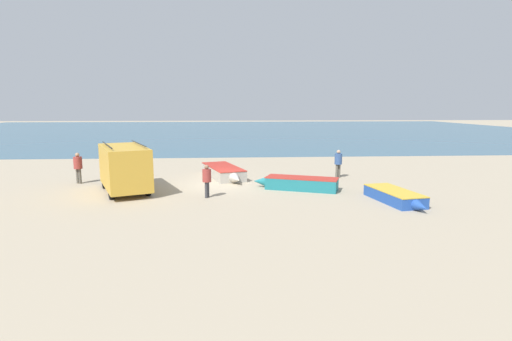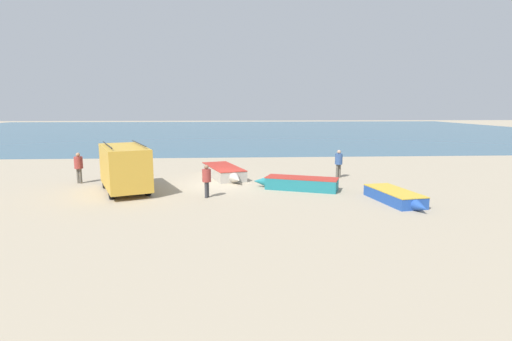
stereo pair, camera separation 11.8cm
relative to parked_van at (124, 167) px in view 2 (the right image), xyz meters
The scene contains 9 objects.
ground_plane 5.16m from the parked_van, 16.69° to the left, with size 200.00×200.00×0.00m, color tan.
sea_water 53.67m from the parked_van, 84.88° to the left, with size 120.00×80.00×0.01m, color #33607A.
parked_van is the anchor object (origin of this frame).
fishing_rowboat_0 6.42m from the parked_van, 37.41° to the left, with size 2.88×5.48×0.67m.
fishing_rowboat_1 9.08m from the parked_van, ahead, with size 4.59×2.56×0.66m.
fishing_rowboat_2 13.44m from the parked_van, 13.73° to the right, with size 1.85×4.15×0.54m.
fisherman_0 4.03m from the parked_van, 142.88° to the left, with size 0.46×0.46×1.77m.
fisherman_1 12.54m from the parked_van, 15.35° to the left, with size 0.45×0.45×1.72m.
fisherman_2 4.62m from the parked_van, 20.94° to the right, with size 0.42×0.42×1.60m.
Camera 2 is at (0.74, -22.07, 4.38)m, focal length 28.00 mm.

